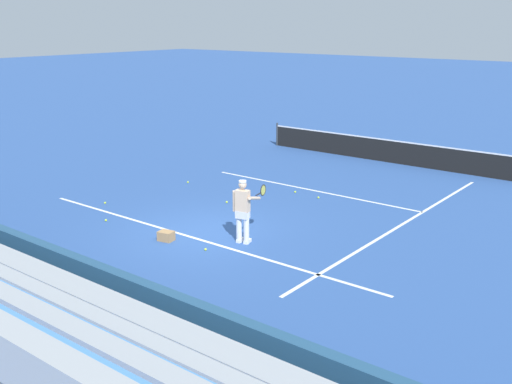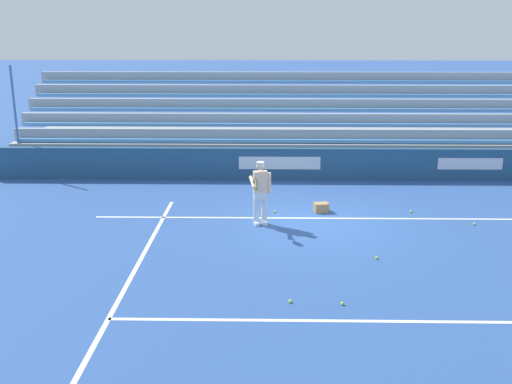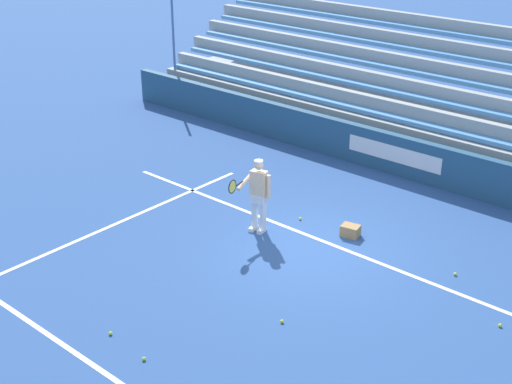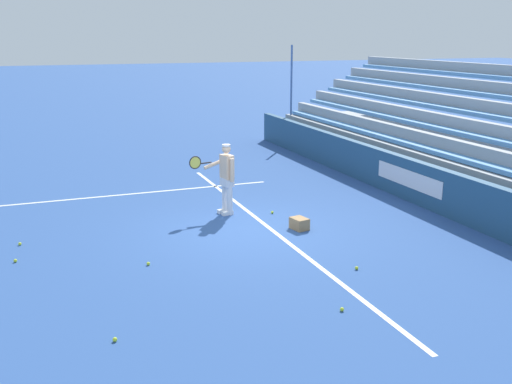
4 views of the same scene
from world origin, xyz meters
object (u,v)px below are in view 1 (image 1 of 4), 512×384
Objects in this scene: tennis_player at (243,211)px; tennis_ball_stray_back at (106,220)px; tennis_ball_far_right at (105,203)px; ball_box_cardboard at (166,236)px; tennis_ball_toward_net at (318,197)px; tennis_ball_near_player at (295,192)px; tennis_net at (384,150)px; tennis_ball_by_box at (188,182)px; tennis_ball_far_left at (206,249)px; tennis_ball_midcourt at (227,202)px.

tennis_ball_stray_back is at bearing -165.18° from tennis_player.
ball_box_cardboard is at bearing -15.63° from tennis_ball_far_right.
tennis_ball_near_player is at bearing 175.26° from tennis_ball_toward_net.
tennis_ball_far_right is 11.86m from tennis_net.
tennis_ball_near_player is 4.03m from tennis_ball_by_box.
tennis_ball_near_player is 0.01× the size of tennis_net.
tennis_player is 5.14m from tennis_ball_near_player.
tennis_ball_far_right is at bearing -136.97° from tennis_ball_toward_net.
tennis_ball_near_player is at bearing 49.70° from tennis_ball_far_right.
tennis_ball_far_right is 1.00× the size of tennis_ball_far_left.
tennis_net is (-1.41, 10.99, -0.40)m from tennis_player.
tennis_ball_midcourt is 3.07m from tennis_ball_toward_net.
tennis_ball_stray_back is (-3.90, -0.09, 0.00)m from tennis_ball_far_left.
tennis_net is at bearing 88.00° from tennis_ball_near_player.
tennis_player reaches higher than tennis_ball_stray_back.
tennis_player is 25.98× the size of tennis_ball_near_player.
tennis_ball_far_right is 1.00× the size of tennis_ball_toward_net.
tennis_ball_stray_back is 6.52m from tennis_ball_near_player.
tennis_player is 0.15× the size of tennis_net.
tennis_ball_near_player is (-1.23, 5.85, 0.00)m from tennis_ball_far_left.
ball_box_cardboard is at bearing -75.09° from tennis_ball_midcourt.
tennis_player reaches higher than tennis_ball_midcourt.
ball_box_cardboard is 6.06× the size of tennis_ball_far_right.
tennis_ball_near_player is at bearing 65.66° from tennis_ball_midcourt.
tennis_ball_far_right is 1.00× the size of tennis_ball_near_player.
tennis_ball_toward_net is at bearing -82.95° from tennis_net.
tennis_ball_far_right is at bearing 142.48° from tennis_ball_stray_back.
tennis_player is 25.98× the size of tennis_ball_by_box.
tennis_ball_toward_net is (5.10, 4.76, 0.00)m from tennis_ball_far_right.
tennis_player reaches higher than tennis_net.
tennis_ball_near_player is (0.11, 5.96, -0.10)m from ball_box_cardboard.
tennis_ball_toward_net is at bearing 14.76° from tennis_ball_by_box.
ball_box_cardboard is 6.06× the size of tennis_ball_stray_back.
tennis_net is at bearing 88.47° from ball_box_cardboard.
tennis_ball_far_left is at bearing 4.59° from ball_box_cardboard.
tennis_ball_far_left is 1.00× the size of tennis_ball_near_player.
tennis_ball_far_left and tennis_ball_by_box have the same top height.
tennis_ball_by_box is at bearing -165.24° from tennis_ball_toward_net.
tennis_net is (2.89, 12.13, 0.46)m from tennis_ball_stray_back.
tennis_ball_far_right and tennis_ball_near_player have the same top height.
tennis_ball_near_player is at bearing 88.97° from ball_box_cardboard.
ball_box_cardboard reaches higher than tennis_ball_stray_back.
tennis_ball_far_right is (-5.73, -0.04, -0.86)m from tennis_player.
tennis_player is 25.98× the size of tennis_ball_stray_back.
tennis_ball_stray_back is (1.43, -1.10, 0.00)m from tennis_ball_far_right.
tennis_ball_far_left is (5.33, -1.01, 0.00)m from tennis_ball_far_right.
tennis_player is 4.84m from tennis_ball_toward_net.
tennis_net is (4.02, 7.53, 0.46)m from tennis_ball_by_box.
tennis_ball_by_box is at bearing 85.05° from tennis_ball_far_right.
tennis_ball_midcourt and tennis_ball_toward_net have the same top height.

